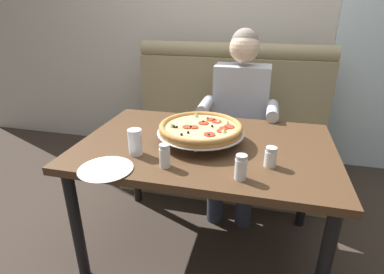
{
  "coord_description": "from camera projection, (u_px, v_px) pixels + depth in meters",
  "views": [
    {
      "loc": [
        0.29,
        -1.47,
        1.41
      ],
      "look_at": [
        -0.07,
        -0.02,
        0.77
      ],
      "focal_mm": 28.4,
      "sensor_mm": 36.0,
      "label": 1
    }
  ],
  "objects": [
    {
      "name": "drinking_glass",
      "position": [
        135.0,
        144.0,
        1.5
      ],
      "size": [
        0.07,
        0.07,
        0.13
      ],
      "color": "silver",
      "rests_on": "dining_table"
    },
    {
      "name": "plate_near_left",
      "position": [
        106.0,
        168.0,
        1.38
      ],
      "size": [
        0.25,
        0.25,
        0.02
      ],
      "color": "white",
      "rests_on": "dining_table"
    },
    {
      "name": "back_wall_with_window",
      "position": [
        240.0,
        7.0,
        2.71
      ],
      "size": [
        6.0,
        0.12,
        2.8
      ],
      "primitive_type": "cube",
      "color": "beige",
      "rests_on": "ground_plane"
    },
    {
      "name": "shaker_parmesan",
      "position": [
        241.0,
        169.0,
        1.29
      ],
      "size": [
        0.05,
        0.05,
        0.11
      ],
      "color": "white",
      "rests_on": "dining_table"
    },
    {
      "name": "ground_plane",
      "position": [
        204.0,
        247.0,
        1.93
      ],
      "size": [
        16.0,
        16.0,
        0.0
      ],
      "primitive_type": "plane",
      "color": "#382D26"
    },
    {
      "name": "shaker_pepper_flakes",
      "position": [
        165.0,
        157.0,
        1.39
      ],
      "size": [
        0.05,
        0.05,
        0.11
      ],
      "color": "white",
      "rests_on": "dining_table"
    },
    {
      "name": "diner_main",
      "position": [
        239.0,
        111.0,
        2.21
      ],
      "size": [
        0.54,
        0.64,
        1.27
      ],
      "color": "#2D3342",
      "rests_on": "ground_plane"
    },
    {
      "name": "booth_bench",
      "position": [
        226.0,
        135.0,
        2.6
      ],
      "size": [
        1.64,
        0.78,
        1.13
      ],
      "color": "#998966",
      "rests_on": "ground_plane"
    },
    {
      "name": "shaker_oregano",
      "position": [
        270.0,
        158.0,
        1.4
      ],
      "size": [
        0.06,
        0.06,
        0.1
      ],
      "color": "white",
      "rests_on": "dining_table"
    },
    {
      "name": "dining_table",
      "position": [
        205.0,
        157.0,
        1.68
      ],
      "size": [
        1.36,
        0.9,
        0.73
      ],
      "color": "#4C331E",
      "rests_on": "ground_plane"
    },
    {
      "name": "pizza",
      "position": [
        201.0,
        128.0,
        1.63
      ],
      "size": [
        0.47,
        0.47,
        0.11
      ],
      "color": "silver",
      "rests_on": "dining_table"
    }
  ]
}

